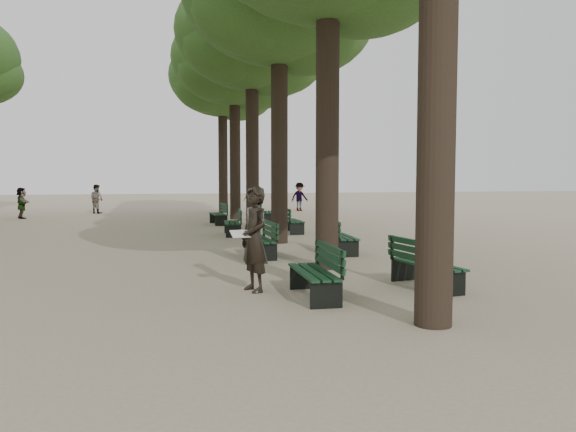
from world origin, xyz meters
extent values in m
plane|color=tan|center=(0.00, 0.00, 0.00)|extent=(120.00, 120.00, 0.00)
cylinder|color=#33261C|center=(1.50, -2.00, 3.75)|extent=(0.52, 0.52, 7.50)
cylinder|color=#33261C|center=(1.50, 3.00, 3.75)|extent=(0.52, 0.52, 7.50)
cylinder|color=#33261C|center=(1.50, 8.00, 3.75)|extent=(0.52, 0.52, 7.50)
cylinder|color=#33261C|center=(1.50, 13.00, 3.75)|extent=(0.52, 0.52, 7.50)
ellipsoid|color=#264C1A|center=(1.50, 13.00, 7.70)|extent=(6.00, 6.00, 4.50)
cylinder|color=#33261C|center=(1.50, 18.00, 3.75)|extent=(0.52, 0.52, 7.50)
ellipsoid|color=#264C1A|center=(1.50, 18.00, 7.70)|extent=(6.00, 6.00, 4.50)
cylinder|color=#33261C|center=(1.50, 23.00, 3.75)|extent=(0.52, 0.52, 7.50)
ellipsoid|color=#264C1A|center=(1.50, 23.00, 7.70)|extent=(6.00, 6.00, 4.50)
cube|color=black|center=(0.35, 0.07, 0.23)|extent=(0.57, 1.82, 0.45)
cube|color=black|center=(0.35, 0.07, 0.45)|extent=(0.59, 1.82, 0.04)
cube|color=black|center=(0.63, 0.06, 0.72)|extent=(0.09, 1.80, 0.40)
cube|color=black|center=(0.35, 5.15, 0.23)|extent=(0.56, 1.81, 0.45)
cube|color=black|center=(0.35, 5.15, 0.45)|extent=(0.58, 1.81, 0.04)
cube|color=black|center=(0.63, 5.16, 0.72)|extent=(0.08, 1.80, 0.40)
cube|color=black|center=(0.35, 10.59, 0.23)|extent=(0.68, 1.84, 0.45)
cube|color=black|center=(0.35, 10.59, 0.45)|extent=(0.70, 1.84, 0.04)
cube|color=black|center=(0.63, 10.57, 0.72)|extent=(0.20, 1.80, 0.40)
cube|color=black|center=(0.35, 15.23, 0.23)|extent=(0.61, 1.82, 0.45)
cube|color=black|center=(0.35, 15.23, 0.45)|extent=(0.63, 1.83, 0.04)
cube|color=black|center=(0.63, 15.25, 0.72)|extent=(0.13, 1.80, 0.40)
cube|color=black|center=(2.65, 0.42, 0.23)|extent=(0.75, 1.85, 0.45)
cube|color=black|center=(2.65, 0.42, 0.45)|extent=(0.77, 1.86, 0.04)
cube|color=black|center=(2.37, 0.39, 0.72)|extent=(0.28, 1.79, 0.40)
cube|color=black|center=(2.65, 5.32, 0.23)|extent=(0.65, 1.83, 0.45)
cube|color=black|center=(2.65, 5.32, 0.45)|extent=(0.67, 1.84, 0.04)
cube|color=black|center=(2.37, 5.35, 0.72)|extent=(0.17, 1.80, 0.40)
cube|color=black|center=(2.65, 10.96, 0.23)|extent=(0.54, 1.81, 0.45)
cube|color=black|center=(2.65, 10.96, 0.45)|extent=(0.56, 1.81, 0.04)
cube|color=black|center=(2.37, 10.96, 0.72)|extent=(0.06, 1.80, 0.40)
cube|color=black|center=(2.65, 15.96, 0.23)|extent=(0.76, 1.85, 0.45)
cube|color=black|center=(2.65, 15.96, 0.45)|extent=(0.78, 1.86, 0.04)
cube|color=black|center=(2.37, 16.00, 0.72)|extent=(0.29, 1.79, 0.40)
imported|color=black|center=(-0.53, 0.86, 0.95)|extent=(0.62, 0.84, 1.90)
cube|color=white|center=(-0.78, 0.86, 1.05)|extent=(0.37, 0.29, 0.12)
imported|color=#262628|center=(6.20, 23.79, 0.85)|extent=(1.15, 0.59, 1.71)
imported|color=#262628|center=(-8.69, 20.77, 0.77)|extent=(0.84, 1.43, 1.54)
imported|color=#262628|center=(2.83, 21.09, 0.77)|extent=(0.95, 0.57, 1.53)
imported|color=#262628|center=(-5.50, 23.98, 0.82)|extent=(0.81, 0.78, 1.63)
camera|label=1|loc=(-2.23, -9.02, 2.07)|focal=35.00mm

